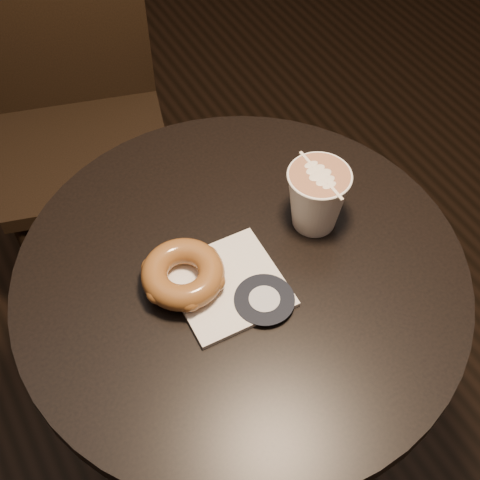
# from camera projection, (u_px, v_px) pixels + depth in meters

# --- Properties ---
(cafe_table) EXTENTS (0.70, 0.70, 0.75)m
(cafe_table) POSITION_uv_depth(u_px,v_px,m) (241.00, 336.00, 1.18)
(cafe_table) COLOR black
(cafe_table) RESTS_ON ground
(chair) EXTENTS (0.49, 0.49, 1.00)m
(chair) POSITION_uv_depth(u_px,v_px,m) (73.00, 91.00, 1.57)
(chair) COLOR black
(chair) RESTS_ON ground
(pastry_bag) EXTENTS (0.17, 0.17, 0.01)m
(pastry_bag) POSITION_uv_depth(u_px,v_px,m) (228.00, 285.00, 1.00)
(pastry_bag) COLOR silver
(pastry_bag) RESTS_ON cafe_table
(doughnut) EXTENTS (0.12, 0.12, 0.04)m
(doughnut) POSITION_uv_depth(u_px,v_px,m) (183.00, 274.00, 0.98)
(doughnut) COLOR brown
(doughnut) RESTS_ON pastry_bag
(latte_cup) EXTENTS (0.10, 0.10, 0.11)m
(latte_cup) POSITION_uv_depth(u_px,v_px,m) (317.00, 199.00, 1.04)
(latte_cup) COLOR white
(latte_cup) RESTS_ON cafe_table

